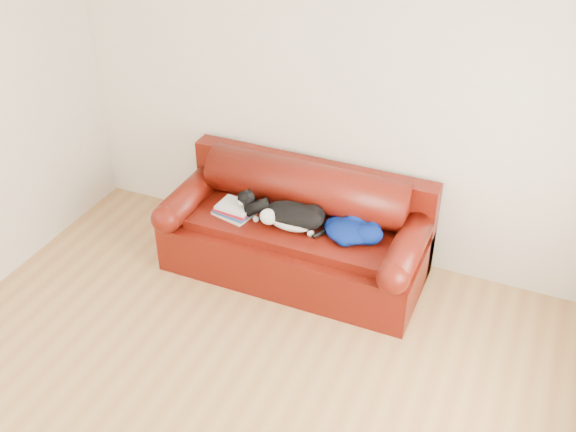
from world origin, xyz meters
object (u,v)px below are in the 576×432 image
object	(u,v)px
sofa_base	(295,247)
book_stack	(235,210)
cat	(292,217)
blanket	(352,229)

from	to	relation	value
sofa_base	book_stack	xyz separation A→B (m)	(-0.48, -0.11, 0.31)
sofa_base	cat	bearing A→B (deg)	-82.26
blanket	book_stack	bearing A→B (deg)	-174.59
cat	book_stack	bearing A→B (deg)	162.02
book_stack	cat	xyz separation A→B (m)	(0.49, 0.02, 0.05)
blanket	cat	bearing A→B (deg)	-171.27
book_stack	blanket	world-z (taller)	blanket
cat	sofa_base	bearing A→B (deg)	77.56
blanket	sofa_base	bearing A→B (deg)	178.06
sofa_base	book_stack	world-z (taller)	book_stack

